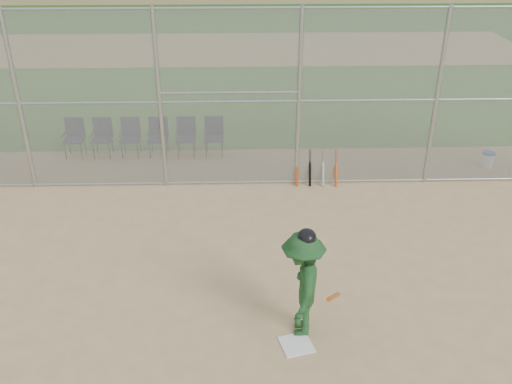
{
  "coord_description": "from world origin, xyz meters",
  "views": [
    {
      "loc": [
        -0.26,
        -6.78,
        5.99
      ],
      "look_at": [
        0.0,
        2.5,
        1.1
      ],
      "focal_mm": 40.0,
      "sensor_mm": 36.0,
      "label": 1
    }
  ],
  "objects_px": {
    "home_plate": "(296,344)",
    "water_cooler": "(488,159)",
    "batter_at_plate": "(302,284)",
    "chair_0": "(74,139)"
  },
  "relations": [
    {
      "from": "water_cooler",
      "to": "chair_0",
      "type": "bearing_deg",
      "value": 174.98
    },
    {
      "from": "water_cooler",
      "to": "batter_at_plate",
      "type": "bearing_deg",
      "value": -131.7
    },
    {
      "from": "batter_at_plate",
      "to": "water_cooler",
      "type": "height_order",
      "value": "batter_at_plate"
    },
    {
      "from": "water_cooler",
      "to": "home_plate",
      "type": "bearing_deg",
      "value": -130.63
    },
    {
      "from": "batter_at_plate",
      "to": "water_cooler",
      "type": "distance_m",
      "value": 7.81
    },
    {
      "from": "home_plate",
      "to": "batter_at_plate",
      "type": "xyz_separation_m",
      "value": [
        0.09,
        0.32,
        0.87
      ]
    },
    {
      "from": "chair_0",
      "to": "batter_at_plate",
      "type": "bearing_deg",
      "value": -52.73
    },
    {
      "from": "home_plate",
      "to": "water_cooler",
      "type": "relative_size",
      "value": 1.18
    },
    {
      "from": "batter_at_plate",
      "to": "chair_0",
      "type": "xyz_separation_m",
      "value": [
        -5.1,
        6.71,
        -0.4
      ]
    },
    {
      "from": "home_plate",
      "to": "batter_at_plate",
      "type": "relative_size",
      "value": 0.25
    }
  ]
}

